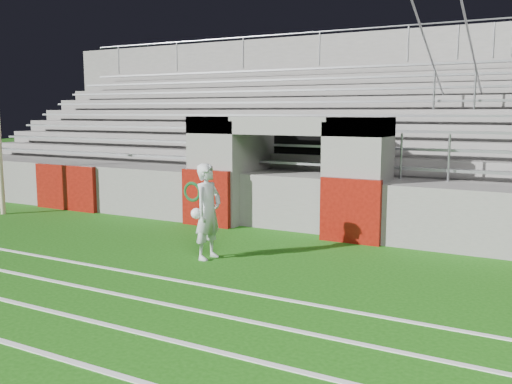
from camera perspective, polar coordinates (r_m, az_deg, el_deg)
The scene contains 5 objects.
ground at distance 10.36m, azimuth -5.88°, elevation -7.18°, with size 90.00×90.00×0.00m, color #18550E.
field_post at distance 16.49m, azimuth -24.24°, elevation 3.22°, with size 0.13×0.13×3.06m, color beige.
stadium_structure at distance 17.18m, azimuth 9.52°, elevation 3.85°, with size 26.00×8.48×5.42m.
goalkeeper_with_ball at distance 10.54m, azimuth -4.83°, elevation -1.95°, with size 0.46×0.67×1.78m.
hose_coil at distance 13.76m, azimuth -6.28°, elevation 0.05°, with size 0.51×0.14×0.51m.
Camera 1 is at (5.77, -8.17, 2.71)m, focal length 40.00 mm.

